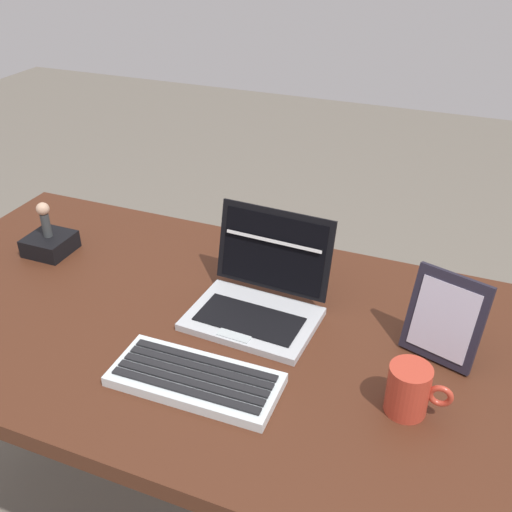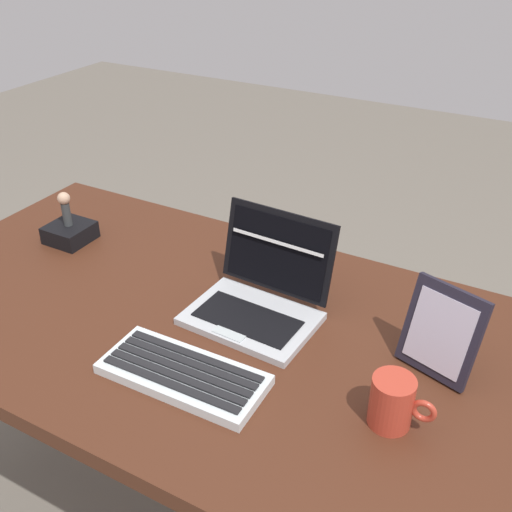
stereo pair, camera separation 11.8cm
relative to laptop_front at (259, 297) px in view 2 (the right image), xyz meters
The scene contains 7 objects.
desk 0.15m from the laptop_front, 98.45° to the right, with size 1.64×0.78×0.72m.
laptop_front is the anchor object (origin of this frame).
external_keyboard 0.25m from the laptop_front, 96.52° to the right, with size 0.31×0.14×0.02m.
photo_frame 0.37m from the laptop_front, ahead, with size 0.15×0.10×0.18m.
figurine_stand 0.58m from the laptop_front, behind, with size 0.10×0.10×0.04m, color black.
figurine 0.58m from the laptop_front, behind, with size 0.03×0.03×0.09m.
coffee_mug 0.38m from the laptop_front, 25.71° to the right, with size 0.11×0.07×0.09m.
Camera 2 is at (0.49, -0.83, 1.48)m, focal length 41.66 mm.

